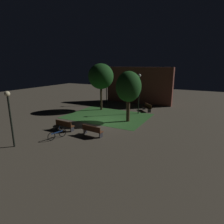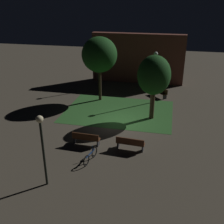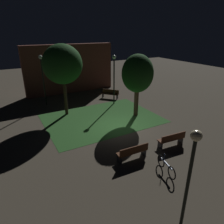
{
  "view_description": "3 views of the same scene",
  "coord_description": "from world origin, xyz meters",
  "views": [
    {
      "loc": [
        9.54,
        -15.63,
        5.58
      ],
      "look_at": [
        0.85,
        0.62,
        0.92
      ],
      "focal_mm": 29.97,
      "sensor_mm": 36.0,
      "label": 1
    },
    {
      "loc": [
        3.52,
        -18.62,
        9.13
      ],
      "look_at": [
        -0.62,
        0.19,
        0.68
      ],
      "focal_mm": 43.57,
      "sensor_mm": 36.0,
      "label": 2
    },
    {
      "loc": [
        -7.13,
        -11.66,
        6.72
      ],
      "look_at": [
        -0.41,
        0.36,
        1.13
      ],
      "focal_mm": 32.68,
      "sensor_mm": 36.0,
      "label": 3
    }
  ],
  "objects": [
    {
      "name": "ground_plane",
      "position": [
        0.0,
        0.0,
        0.0
      ],
      "size": [
        60.0,
        60.0,
        0.0
      ],
      "primitive_type": "plane",
      "color": "#4C4438"
    },
    {
      "name": "grass_lawn",
      "position": [
        -0.45,
        1.97,
        0.01
      ],
      "size": [
        8.89,
        6.52,
        0.01
      ],
      "primitive_type": "cube",
      "color": "#2D6028",
      "rests_on": "ground"
    },
    {
      "name": "lamp_post_plaza_east",
      "position": [
        -3.66,
        7.4,
        3.15
      ],
      "size": [
        0.36,
        0.36,
        4.65
      ],
      "color": "black",
      "rests_on": "ground"
    },
    {
      "name": "building_wall_backdrop",
      "position": [
        -0.06,
        10.53,
        2.64
      ],
      "size": [
        9.94,
        0.8,
        5.28
      ],
      "primitive_type": "cube",
      "color": "brown",
      "rests_on": "ground"
    },
    {
      "name": "bench_front_left",
      "position": [
        -1.46,
        -3.87,
        0.48
      ],
      "size": [
        1.82,
        0.56,
        0.88
      ],
      "color": "#512D19",
      "rests_on": "ground"
    },
    {
      "name": "bench_near_trees",
      "position": [
        1.45,
        -3.87,
        0.48
      ],
      "size": [
        1.83,
        0.61,
        0.88
      ],
      "color": "brown",
      "rests_on": "ground"
    },
    {
      "name": "tree_tall_center",
      "position": [
        2.36,
        1.22,
        3.49
      ],
      "size": [
        2.5,
        2.5,
        5.03
      ],
      "color": "#423021",
      "rests_on": "ground"
    },
    {
      "name": "tree_left_canopy",
      "position": [
        -2.65,
        4.28,
        4.19
      ],
      "size": [
        3.11,
        3.11,
        5.76
      ],
      "color": "#38281C",
      "rests_on": "ground"
    },
    {
      "name": "lamp_post_near_wall",
      "position": [
        2.2,
        4.64,
        3.12
      ],
      "size": [
        0.36,
        0.36,
        4.6
      ],
      "color": "black",
      "rests_on": "ground"
    },
    {
      "name": "lamp_post_plaza_west",
      "position": [
        -2.25,
        -8.16,
        2.72
      ],
      "size": [
        0.36,
        0.36,
        3.92
      ],
      "color": "black",
      "rests_on": "ground"
    },
    {
      "name": "bench_path_side",
      "position": [
        2.74,
        6.37,
        0.48
      ],
      "size": [
        1.56,
        1.66,
        0.88
      ],
      "color": "#512D19",
      "rests_on": "ground"
    },
    {
      "name": "bicycle",
      "position": [
        -0.64,
        -5.62,
        0.34
      ],
      "size": [
        0.39,
        1.64,
        0.93
      ],
      "color": "black",
      "rests_on": "ground"
    }
  ]
}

